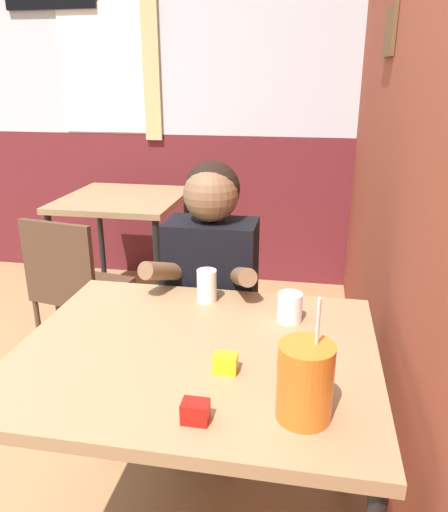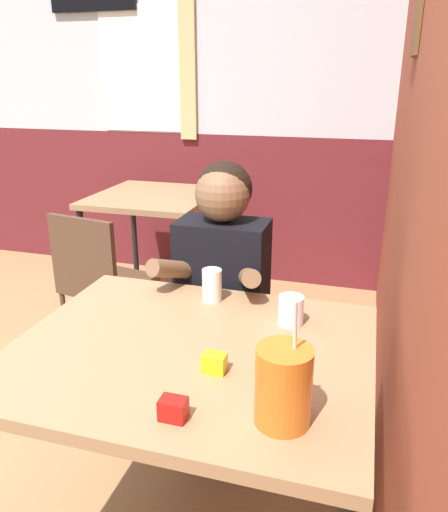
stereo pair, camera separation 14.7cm
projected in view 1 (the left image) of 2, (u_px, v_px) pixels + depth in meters
brick_wall_right at (391, 114)px, 2.08m from camera, size 0.08×4.73×2.70m
back_wall at (194, 98)px, 3.57m from camera, size 5.28×0.09×2.70m
main_table at (196, 370)px, 1.42m from camera, size 1.01×0.83×0.78m
background_table at (123, 210)px, 3.21m from camera, size 0.74×0.78×0.78m
chair_near_window at (75, 282)px, 2.59m from camera, size 0.46×0.46×0.85m
person_seated at (212, 308)px, 1.96m from camera, size 0.42×0.40×1.21m
cocktail_pitcher at (305, 382)px, 1.09m from camera, size 0.12×0.12×0.30m
glass_near_pitcher at (290, 307)px, 1.54m from camera, size 0.08×0.08×0.09m
glass_center at (207, 286)px, 1.68m from camera, size 0.07×0.07×0.11m
condiment_ketchup at (195, 412)px, 1.09m from camera, size 0.06×0.04×0.05m
condiment_mustard at (226, 363)px, 1.28m from camera, size 0.06×0.04×0.05m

